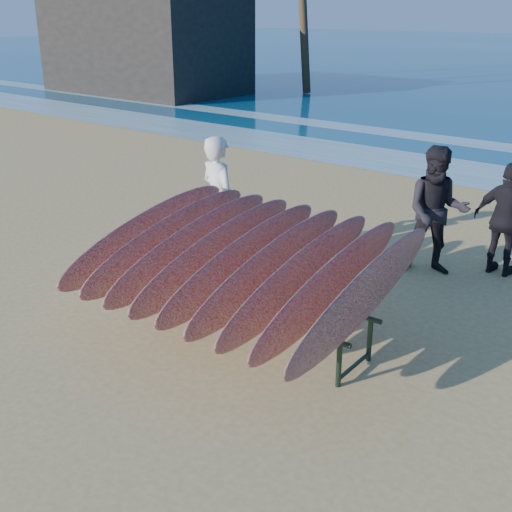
% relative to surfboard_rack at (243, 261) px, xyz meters
% --- Properties ---
extents(ground, '(120.00, 120.00, 0.00)m').
position_rel_surfboard_rack_xyz_m(ground, '(0.07, -0.66, -0.91)').
color(ground, tan).
rests_on(ground, ground).
extents(surfboard_rack, '(3.29, 3.08, 1.48)m').
position_rel_surfboard_rack_xyz_m(surfboard_rack, '(0.00, 0.00, 0.00)').
color(surfboard_rack, '#1C2E22').
rests_on(surfboard_rack, ground).
extents(person_white, '(0.79, 0.62, 1.91)m').
position_rel_surfboard_rack_xyz_m(person_white, '(-1.76, 1.50, 0.05)').
color(person_white, silver).
rests_on(person_white, ground).
extents(person_dark_a, '(1.12, 1.03, 1.85)m').
position_rel_surfboard_rack_xyz_m(person_dark_a, '(0.88, 3.16, 0.01)').
color(person_dark_a, black).
rests_on(person_dark_a, ground).
extents(person_dark_b, '(0.97, 0.45, 1.63)m').
position_rel_surfboard_rack_xyz_m(person_dark_b, '(1.67, 3.75, -0.10)').
color(person_dark_b, black).
rests_on(person_dark_b, ground).
extents(building, '(8.92, 4.95, 3.96)m').
position_rel_surfboard_rack_xyz_m(building, '(-18.79, 15.04, 1.07)').
color(building, '#2D2823').
rests_on(building, ground).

